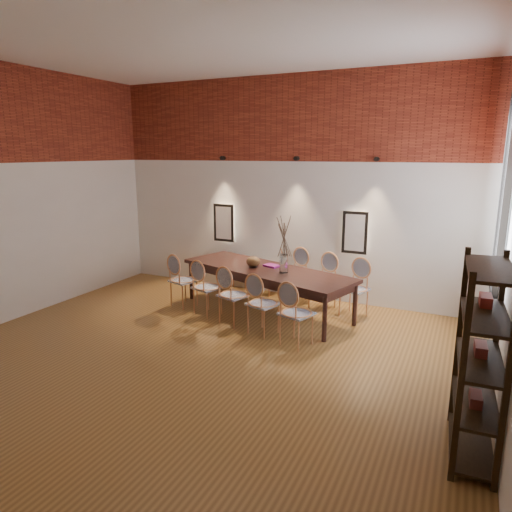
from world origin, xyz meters
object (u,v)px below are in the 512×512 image
at_px(chair_far_a, 245,264).
at_px(chair_far_d, 323,282).
at_px(chair_far_b, 268,270).
at_px(chair_far_e, 354,289).
at_px(shelving_rack, 480,360).
at_px(vase, 284,264).
at_px(bowl, 253,262).
at_px(chair_near_e, 297,313).
at_px(book, 272,266).
at_px(chair_near_b, 207,287).
at_px(dining_table, 266,290).
at_px(chair_near_a, 184,280).
at_px(chair_near_d, 263,304).
at_px(chair_near_c, 234,295).
at_px(chair_far_c, 294,275).

relative_size(chair_far_a, chair_far_d, 1.00).
height_order(chair_far_b, chair_far_e, same).
xyz_separation_m(chair_far_a, shelving_rack, (4.18, -3.74, 0.43)).
distance_m(vase, bowl, 0.63).
xyz_separation_m(chair_near_e, book, (-0.93, 1.27, 0.30)).
height_order(vase, book, vase).
bearing_deg(shelving_rack, chair_near_b, 149.90).
bearing_deg(dining_table, chair_near_b, -128.55).
xyz_separation_m(chair_near_a, chair_near_b, (0.59, -0.18, 0.00)).
xyz_separation_m(chair_far_b, vase, (0.73, -1.03, 0.43)).
bearing_deg(bowl, chair_near_b, -133.88).
relative_size(chair_near_d, chair_near_e, 1.00).
distance_m(dining_table, chair_far_e, 1.47).
distance_m(dining_table, chair_near_a, 1.47).
relative_size(chair_far_a, chair_far_b, 1.00).
xyz_separation_m(chair_far_b, shelving_rack, (3.59, -3.56, 0.43)).
bearing_deg(chair_near_b, chair_near_e, -0.00).
distance_m(chair_near_d, book, 1.18).
bearing_deg(dining_table, chair_near_a, -147.89).
relative_size(chair_near_b, book, 3.62).
distance_m(chair_far_b, shelving_rack, 5.08).
height_order(chair_near_c, chair_near_e, same).
bearing_deg(chair_near_c, chair_near_e, -0.00).
bearing_deg(dining_table, chair_far_b, 128.55).
xyz_separation_m(vase, shelving_rack, (2.86, -2.53, 0.00)).
distance_m(chair_near_d, bowl, 1.19).
height_order(dining_table, vase, vase).
relative_size(chair_far_a, chair_far_e, 1.00).
bearing_deg(chair_near_a, vase, 25.67).
relative_size(chair_near_e, bowl, 3.92).
distance_m(chair_near_a, chair_far_c, 1.99).
bearing_deg(vase, chair_far_e, 25.24).
distance_m(chair_far_e, bowl, 1.74).
height_order(chair_far_c, chair_far_d, same).
relative_size(dining_table, chair_far_b, 3.30).
bearing_deg(chair_near_b, chair_far_c, 68.28).
relative_size(chair_near_e, book, 3.62).
xyz_separation_m(chair_near_c, chair_far_c, (0.45, 1.49, 0.00)).
xyz_separation_m(chair_near_b, chair_far_d, (1.64, 1.13, 0.00)).
xyz_separation_m(chair_near_c, chair_far_a, (-0.74, 1.85, 0.00)).
relative_size(chair_near_a, bowl, 3.92).
bearing_deg(shelving_rack, chair_near_d, 146.08).
relative_size(chair_near_d, book, 3.62).
xyz_separation_m(chair_far_b, bowl, (0.12, -0.90, 0.37)).
bearing_deg(chair_near_c, chair_far_a, 128.55).
bearing_deg(chair_near_c, chair_far_d, 68.28).
height_order(chair_far_c, shelving_rack, shelving_rack).
bearing_deg(book, chair_far_d, 26.54).
distance_m(chair_near_a, chair_far_d, 2.43).
distance_m(chair_near_d, shelving_rack, 3.36).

